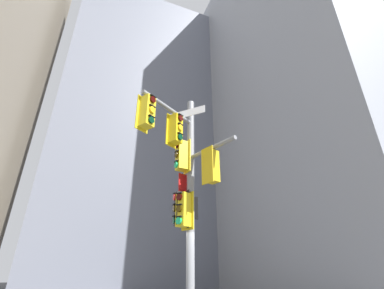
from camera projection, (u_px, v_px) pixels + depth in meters
building_tower_right at (323, 95)px, 26.96m from camera, size 17.81×17.81×35.00m
building_mid_block at (138, 145)px, 34.52m from camera, size 17.96×17.96×32.54m
signal_pole_assembly at (184, 175)px, 8.44m from camera, size 2.82×2.23×7.17m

